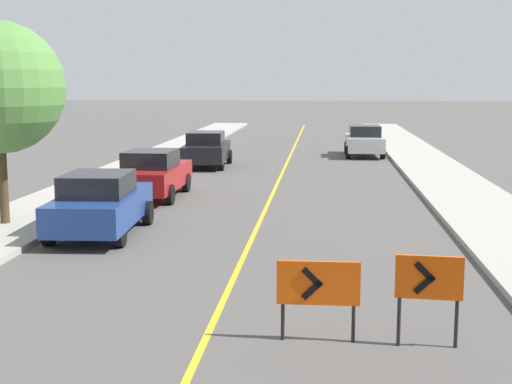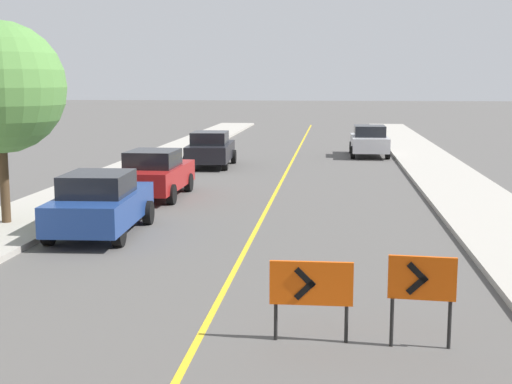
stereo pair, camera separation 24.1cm
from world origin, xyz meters
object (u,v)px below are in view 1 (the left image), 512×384
Objects in this scene: arrow_barricade_primary at (318,286)px; parked_car_curb_near at (100,203)px; arrow_barricade_secondary at (429,282)px; parked_car_curb_far at (206,149)px; parked_car_opposite_side at (364,141)px; parked_car_curb_mid at (152,174)px.

arrow_barricade_primary is 8.86m from parked_car_curb_near.
arrow_barricade_primary is 0.91× the size of arrow_barricade_secondary.
parked_car_curb_far is (-6.81, 21.45, -0.17)m from arrow_barricade_secondary.
parked_car_curb_far and parked_car_opposite_side have the same top height.
parked_car_curb_mid is 8.66m from parked_car_curb_far.
parked_car_curb_far is at bearing 103.08° from arrow_barricade_primary.
parked_car_opposite_side is at bearing 93.61° from arrow_barricade_secondary.
parked_car_curb_far reaches higher than arrow_barricade_primary.
parked_car_opposite_side is at bearing 33.06° from parked_car_curb_far.
arrow_barricade_secondary is at bearing -91.68° from parked_car_opposite_side.
arrow_barricade_secondary is 9.99m from parked_car_curb_near.
arrow_barricade_primary is 0.29× the size of parked_car_opposite_side.
parked_car_curb_far is 9.04m from parked_car_opposite_side.
parked_car_curb_near is 14.44m from parked_car_curb_far.
arrow_barricade_secondary is (1.59, -0.08, 0.12)m from arrow_barricade_primary.
parked_car_curb_near is 1.00× the size of parked_car_curb_far.
parked_car_curb_near is at bearing -93.98° from parked_car_curb_far.
arrow_barricade_secondary is 26.75m from parked_car_opposite_side.
parked_car_opposite_side reaches higher than arrow_barricade_primary.
parked_car_opposite_side is (2.11, 26.66, -0.05)m from arrow_barricade_primary.
parked_car_opposite_side is (0.52, 26.74, -0.17)m from arrow_barricade_secondary.
parked_car_curb_far is at bearing 112.34° from arrow_barricade_secondary.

